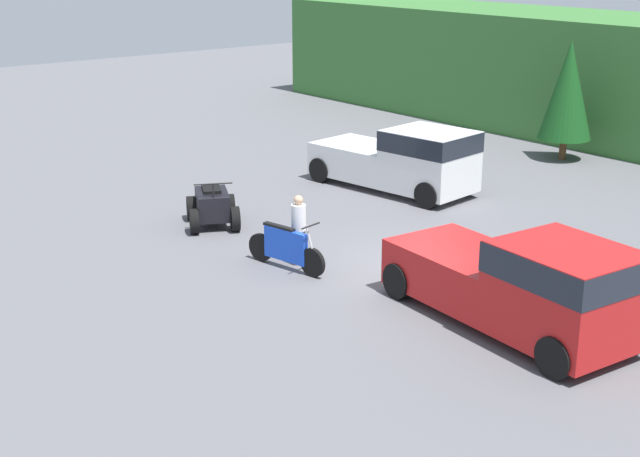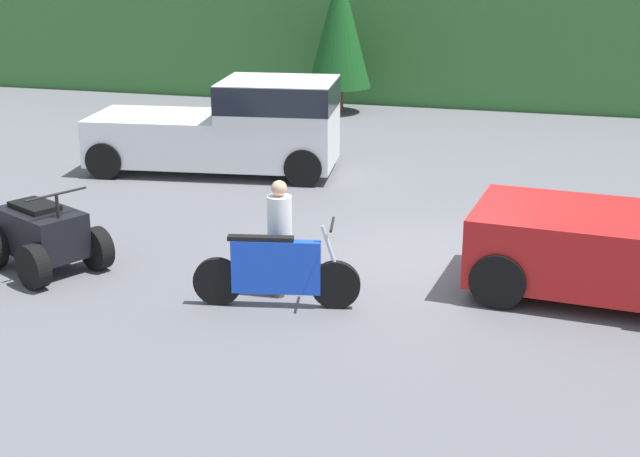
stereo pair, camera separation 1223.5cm
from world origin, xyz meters
TOP-DOWN VIEW (x-y plane):
  - ground_plane at (0.00, 0.00)m, footprint 80.00×80.00m
  - tree_left at (-4.55, 11.55)m, footprint 1.79×1.79m
  - pickup_truck_red at (3.85, -0.92)m, footprint 5.53×2.56m
  - pickup_truck_second at (-4.94, 4.34)m, footprint 5.42×2.73m
  - dirt_bike at (-1.86, -2.41)m, footprint 2.27×0.71m
  - quad_atv at (-5.72, -1.96)m, footprint 2.24×1.99m
  - rider_person at (-1.95, -1.97)m, footprint 0.34×0.36m

SIDE VIEW (x-z plane):
  - ground_plane at x=0.00m, z-range 0.00..0.00m
  - dirt_bike at x=-1.86m, z-range -0.10..1.11m
  - quad_atv at x=-5.72m, z-range -0.13..1.16m
  - rider_person at x=-1.95m, z-range 0.07..1.73m
  - pickup_truck_second at x=-4.94m, z-range 0.04..2.03m
  - pickup_truck_red at x=3.85m, z-range 0.04..2.04m
  - tree_left at x=-4.55m, z-range 0.36..4.44m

